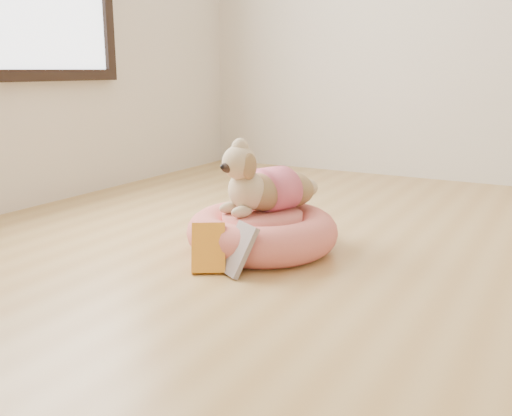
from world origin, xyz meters
The scene contains 5 objects.
floor centered at (0.00, 0.00, 0.00)m, with size 4.50×4.50×0.00m, color tan.
pet_bed centered at (-0.60, 0.38, 0.07)m, with size 0.60×0.60×0.15m.
dog centered at (-0.61, 0.41, 0.30)m, with size 0.28×0.41×0.30m, color brown, non-canonical shape.
book_yellow centered at (-0.65, 0.07, 0.08)m, with size 0.12×0.02×0.18m, color yellow.
book_white centered at (-0.54, 0.10, 0.09)m, with size 0.12×0.02×0.19m, color white.
Camera 1 is at (0.45, -1.52, 0.70)m, focal length 40.00 mm.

